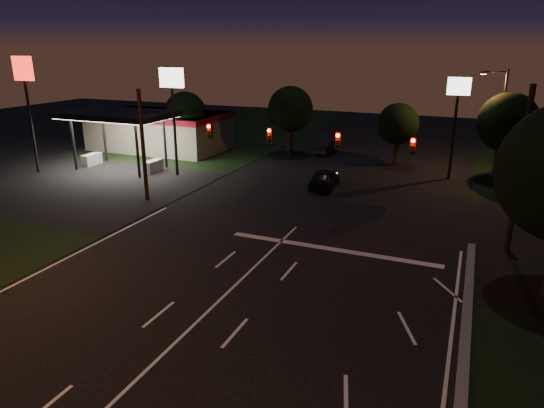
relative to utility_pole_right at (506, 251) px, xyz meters
The scene contains 17 objects.
ground 19.21m from the utility_pole_right, 128.66° to the right, with size 140.00×140.00×0.00m, color black.
cross_street_left 32.02m from the utility_pole_right, behind, with size 20.00×16.00×0.02m, color black.
stop_bar 9.66m from the utility_pole_right, 158.75° to the right, with size 12.00×0.50×0.01m, color silver.
utility_pole_right is the anchor object (origin of this frame).
utility_pole_left 24.00m from the utility_pole_right, behind, with size 0.28×0.28×8.00m, color black.
signal_span 13.20m from the utility_pole_right, behind, with size 24.00×0.40×1.56m.
gas_station 37.27m from the utility_pole_right, 155.56° to the left, with size 14.20×16.10×5.25m.
pole_sign_left_near 27.82m from the utility_pole_right, 164.93° to the left, with size 2.20×0.30×9.10m.
pole_sign_left_far 38.87m from the utility_pole_right, behind, with size 2.00×0.30×10.00m.
pole_sign_right 16.73m from the utility_pole_right, 104.93° to the left, with size 1.80×0.30×8.40m.
street_light_right_far 17.81m from the utility_pole_right, 92.57° to the left, with size 2.20×0.35×9.00m.
tree_far_a 33.84m from the utility_pole_right, 153.24° to the left, with size 4.20×4.20×6.42m.
tree_far_b 28.04m from the utility_pole_right, 136.25° to the left, with size 4.60×4.60×6.98m.
tree_far_c 20.58m from the utility_pole_right, 116.39° to the left, with size 3.80×3.80×5.86m.
tree_far_d 16.84m from the utility_pole_right, 89.92° to the left, with size 4.80×4.80×7.30m.
car_oncoming_a 15.40m from the utility_pole_right, 147.67° to the left, with size 1.82×4.53×1.54m, color black.
car_oncoming_b 26.59m from the utility_pole_right, 128.51° to the left, with size 1.48×4.24×1.40m, color black.
Camera 1 is at (9.56, -12.74, 10.77)m, focal length 32.00 mm.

